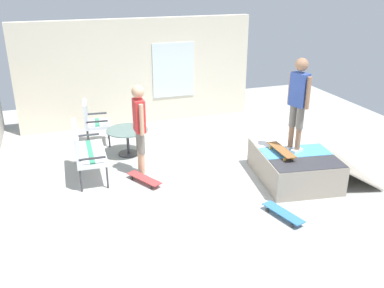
# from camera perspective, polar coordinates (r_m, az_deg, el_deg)

# --- Properties ---
(ground_plane) EXTENTS (12.00, 12.00, 0.10)m
(ground_plane) POSITION_cam_1_polar(r_m,az_deg,el_deg) (8.15, 2.31, -5.30)
(ground_plane) COLOR #A8A8A3
(house_facade) EXTENTS (0.23, 6.00, 2.67)m
(house_facade) POSITION_cam_1_polar(r_m,az_deg,el_deg) (11.00, -7.19, 9.58)
(house_facade) COLOR beige
(house_facade) RESTS_ON ground_plane
(skate_ramp) EXTENTS (1.95, 2.28, 0.57)m
(skate_ramp) POSITION_cam_1_polar(r_m,az_deg,el_deg) (8.33, 13.78, -2.74)
(skate_ramp) COLOR gray
(skate_ramp) RESTS_ON ground_plane
(patio_bench) EXTENTS (1.27, 0.59, 1.02)m
(patio_bench) POSITION_cam_1_polar(r_m,az_deg,el_deg) (8.27, -14.40, -0.50)
(patio_bench) COLOR #38383D
(patio_bench) RESTS_ON ground_plane
(patio_chair_near_house) EXTENTS (0.67, 0.61, 1.02)m
(patio_chair_near_house) POSITION_cam_1_polar(r_m,az_deg,el_deg) (9.87, -13.37, 3.31)
(patio_chair_near_house) COLOR #38383D
(patio_chair_near_house) RESTS_ON ground_plane
(patio_table) EXTENTS (0.90, 0.90, 0.57)m
(patio_table) POSITION_cam_1_polar(r_m,az_deg,el_deg) (9.22, -8.68, 0.94)
(patio_table) COLOR #38383D
(patio_table) RESTS_ON ground_plane
(person_watching) EXTENTS (0.48, 0.25, 1.79)m
(person_watching) POSITION_cam_1_polar(r_m,az_deg,el_deg) (8.05, -7.11, 2.80)
(person_watching) COLOR silver
(person_watching) RESTS_ON ground_plane
(person_skater) EXTENTS (0.46, 0.31, 1.75)m
(person_skater) POSITION_cam_1_polar(r_m,az_deg,el_deg) (7.90, 14.16, 6.05)
(person_skater) COLOR silver
(person_skater) RESTS_ON skate_ramp
(skateboard_by_bench) EXTENTS (0.80, 0.55, 0.10)m
(skateboard_by_bench) POSITION_cam_1_polar(r_m,az_deg,el_deg) (8.06, -6.46, -4.67)
(skateboard_by_bench) COLOR #B23838
(skateboard_by_bench) RESTS_ON ground_plane
(skateboard_spare) EXTENTS (0.82, 0.40, 0.10)m
(skateboard_spare) POSITION_cam_1_polar(r_m,az_deg,el_deg) (7.10, 12.19, -9.10)
(skateboard_spare) COLOR #3372B2
(skateboard_spare) RESTS_ON ground_plane
(skateboard_on_ramp) EXTENTS (0.81, 0.23, 0.10)m
(skateboard_on_ramp) POSITION_cam_1_polar(r_m,az_deg,el_deg) (7.97, 11.98, -0.81)
(skateboard_on_ramp) COLOR brown
(skateboard_on_ramp) RESTS_ON skate_ramp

